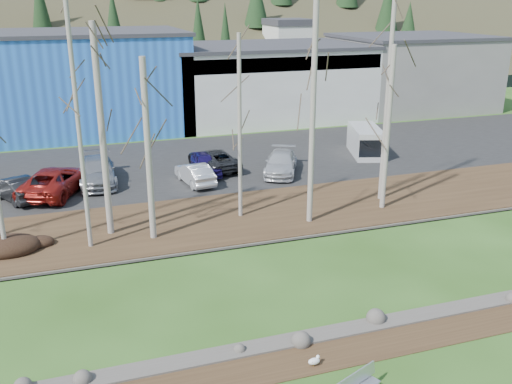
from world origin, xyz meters
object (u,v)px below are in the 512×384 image
object	(u,v)px
car_2	(56,181)
car_3	(97,171)
car_4	(206,163)
car_5	(195,173)
seagull	(314,361)
car_6	(213,159)
van_white	(366,142)
car_1	(16,188)
car_7	(281,163)

from	to	relation	value
car_2	car_3	xyz separation A→B (m)	(2.41, 1.23, -0.02)
car_2	car_3	bearing A→B (deg)	-128.51
car_4	car_5	world-z (taller)	car_4
seagull	car_3	size ratio (longest dim) A/B	0.09
car_2	seagull	bearing A→B (deg)	135.46
car_6	van_white	bearing A→B (deg)	170.59
car_6	car_1	bearing A→B (deg)	1.58
car_1	van_white	world-z (taller)	van_white
car_4	van_white	bearing A→B (deg)	6.77
car_3	car_4	world-z (taller)	car_3
car_3	car_7	distance (m)	11.48
car_2	car_6	bearing A→B (deg)	-144.71
car_5	car_6	distance (m)	3.20
van_white	car_5	bearing A→B (deg)	-151.55
car_3	car_6	distance (m)	7.51
car_7	van_white	xyz separation A→B (m)	(7.39, 2.24, 0.30)
car_7	car_5	bearing A→B (deg)	-151.08
seagull	car_2	bearing A→B (deg)	91.55
seagull	car_1	world-z (taller)	car_1
car_2	car_7	bearing A→B (deg)	-157.23
seagull	van_white	size ratio (longest dim) A/B	0.09
car_3	car_5	xyz separation A→B (m)	(5.63, -1.94, -0.13)
car_1	car_5	bearing A→B (deg)	150.55
seagull	car_1	xyz separation A→B (m)	(-9.69, 19.19, 0.63)
car_6	car_7	bearing A→B (deg)	140.34
seagull	car_4	xyz separation A→B (m)	(1.62, 20.65, 0.63)
car_4	seagull	bearing A→B (deg)	-91.37
car_1	car_3	world-z (taller)	car_3
car_6	car_4	bearing A→B (deg)	39.52
car_2	car_1	bearing A→B (deg)	34.15
car_1	car_7	size ratio (longest dim) A/B	0.87
car_4	car_1	bearing A→B (deg)	-169.50
car_5	car_6	size ratio (longest dim) A/B	0.80
car_3	car_5	distance (m)	5.96
car_1	car_7	distance (m)	15.92
car_2	car_6	distance (m)	10.07
car_1	car_5	size ratio (longest dim) A/B	1.07
car_5	seagull	bearing A→B (deg)	80.09
car_5	car_3	bearing A→B (deg)	-27.39
seagull	car_7	size ratio (longest dim) A/B	0.10
car_4	car_6	bearing A→B (deg)	51.80
car_4	van_white	distance (m)	12.03
car_4	car_5	bearing A→B (deg)	-119.03
car_4	car_7	distance (m)	4.84
seagull	car_1	distance (m)	21.50
car_3	car_4	xyz separation A→B (m)	(6.76, -0.14, -0.09)
van_white	car_3	bearing A→B (deg)	-160.68
seagull	car_4	distance (m)	20.73
car_2	car_5	world-z (taller)	car_2
seagull	car_1	size ratio (longest dim) A/B	0.11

